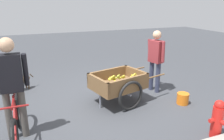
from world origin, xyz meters
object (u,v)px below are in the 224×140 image
fruit_cart (118,84)px  cyclist_person (11,80)px  plastic_bucket (183,99)px  bicycle (16,123)px  vendor_person (156,56)px  dog (21,80)px  fire_hydrant (217,119)px

fruit_cart → cyclist_person: cyclist_person is taller
cyclist_person → plastic_bucket: 3.48m
fruit_cart → plastic_bucket: 1.47m
bicycle → plastic_bucket: 3.38m
cyclist_person → vendor_person: bearing=-164.3°
fruit_cart → bicycle: bearing=20.1°
plastic_bucket → dog: bearing=-32.8°
bicycle → plastic_bucket: (-3.37, -0.17, -0.23)m
vendor_person → plastic_bucket: size_ratio=5.92×
fruit_cart → vendor_person: (-1.11, -0.29, 0.47)m
vendor_person → dog: size_ratio=2.65×
vendor_person → bicycle: 3.39m
vendor_person → fire_hydrant: 2.18m
fruit_cart → vendor_person: 1.24m
bicycle → dog: bicycle is taller
cyclist_person → bicycle: bearing=88.9°
vendor_person → fruit_cart: bearing=14.4°
fire_hydrant → plastic_bucket: size_ratio=2.60×
bicycle → vendor_person: bearing=-161.8°
fruit_cart → fire_hydrant: bearing=118.7°
bicycle → dog: (-0.05, -2.31, -0.08)m
dog → fire_hydrant: 4.52m
dog → fire_hydrant: fire_hydrant is taller
vendor_person → bicycle: (3.18, 1.04, -0.55)m
plastic_bucket → vendor_person: bearing=-77.5°
fruit_cart → fire_hydrant: size_ratio=2.66×
bicycle → cyclist_person: bearing=-91.1°
bicycle → dog: bearing=-91.2°
bicycle → fruit_cart: bearing=-159.9°
dog → plastic_bucket: bearing=147.2°
bicycle → fire_hydrant: bearing=161.0°
fruit_cart → dog: bearing=-37.5°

